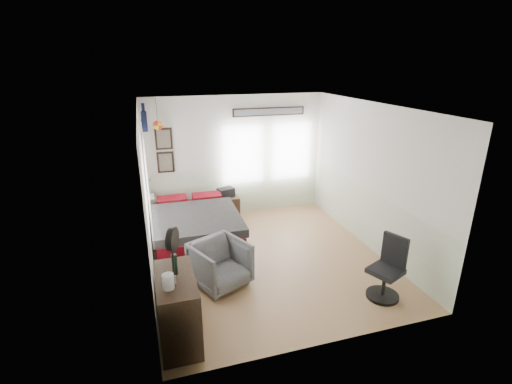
{
  "coord_description": "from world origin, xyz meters",
  "views": [
    {
      "loc": [
        -1.93,
        -5.61,
        3.4
      ],
      "look_at": [
        -0.1,
        0.4,
        1.15
      ],
      "focal_mm": 26.0,
      "sensor_mm": 36.0,
      "label": 1
    }
  ],
  "objects_px": {
    "bed": "(196,229)",
    "nightstand": "(226,208)",
    "armchair": "(220,264)",
    "task_chair": "(387,273)",
    "dresser": "(178,308)"
  },
  "relations": [
    {
      "from": "bed",
      "to": "armchair",
      "type": "bearing_deg",
      "value": -81.87
    },
    {
      "from": "armchair",
      "to": "nightstand",
      "type": "xyz_separation_m",
      "value": [
        0.66,
        2.53,
        -0.1
      ]
    },
    {
      "from": "armchair",
      "to": "task_chair",
      "type": "height_order",
      "value": "task_chair"
    },
    {
      "from": "bed",
      "to": "nightstand",
      "type": "height_order",
      "value": "bed"
    },
    {
      "from": "dresser",
      "to": "armchair",
      "type": "relative_size",
      "value": 1.25
    },
    {
      "from": "dresser",
      "to": "nightstand",
      "type": "bearing_deg",
      "value": 68.29
    },
    {
      "from": "armchair",
      "to": "nightstand",
      "type": "height_order",
      "value": "armchair"
    },
    {
      "from": "bed",
      "to": "task_chair",
      "type": "distance_m",
      "value": 3.53
    },
    {
      "from": "dresser",
      "to": "bed",
      "type": "bearing_deg",
      "value": 76.87
    },
    {
      "from": "task_chair",
      "to": "armchair",
      "type": "bearing_deg",
      "value": 132.88
    },
    {
      "from": "nightstand",
      "to": "task_chair",
      "type": "bearing_deg",
      "value": -68.16
    },
    {
      "from": "bed",
      "to": "nightstand",
      "type": "distance_m",
      "value": 1.36
    },
    {
      "from": "bed",
      "to": "task_chair",
      "type": "bearing_deg",
      "value": -43.55
    },
    {
      "from": "bed",
      "to": "nightstand",
      "type": "relative_size",
      "value": 4.24
    },
    {
      "from": "bed",
      "to": "dresser",
      "type": "relative_size",
      "value": 2.21
    }
  ]
}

